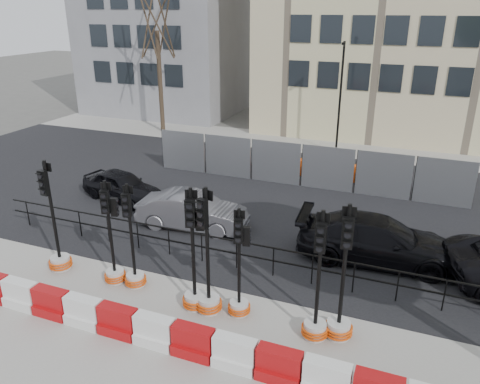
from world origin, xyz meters
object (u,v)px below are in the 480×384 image
at_px(traffic_signal_a, 58,248).
at_px(car_c, 377,240).
at_px(traffic_signal_d, 195,281).
at_px(traffic_signal_h, 340,312).
at_px(car_a, 122,186).

height_order(traffic_signal_a, car_c, traffic_signal_a).
distance_m(traffic_signal_a, traffic_signal_d, 4.86).
height_order(traffic_signal_d, traffic_signal_h, traffic_signal_h).
relative_size(traffic_signal_d, traffic_signal_h, 0.98).
bearing_deg(traffic_signal_d, car_c, 30.59).
distance_m(traffic_signal_a, traffic_signal_h, 8.71).
xyz_separation_m(traffic_signal_d, car_a, (-6.36, 5.77, -0.21)).
relative_size(traffic_signal_a, car_c, 0.69).
xyz_separation_m(traffic_signal_a, car_c, (9.14, 4.20, -0.00)).
xyz_separation_m(traffic_signal_d, car_c, (4.29, 4.45, -0.10)).
distance_m(traffic_signal_a, car_c, 10.06).
height_order(traffic_signal_a, traffic_signal_d, traffic_signal_a).
relative_size(traffic_signal_h, car_c, 0.69).
bearing_deg(traffic_signal_h, traffic_signal_d, 174.19).
bearing_deg(car_c, traffic_signal_d, 132.10).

